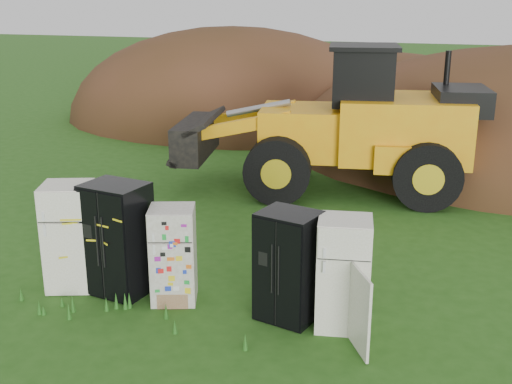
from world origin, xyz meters
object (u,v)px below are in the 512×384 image
fridge_leftmost (70,236)px  wheel_loader (323,120)px  fridge_black_side (118,239)px  fridge_sticker (173,255)px  fridge_black_right (288,266)px  fridge_open_door (343,274)px

fridge_leftmost → wheel_loader: wheel_loader is taller
fridge_black_side → fridge_sticker: size_ratio=1.18×
fridge_black_side → wheel_loader: wheel_loader is taller
fridge_sticker → wheel_loader: (1.02, 6.92, 1.05)m
fridge_sticker → fridge_black_side: bearing=159.6°
wheel_loader → fridge_black_right: bearing=-92.3°
fridge_leftmost → fridge_black_right: fridge_leftmost is taller
fridge_black_side → fridge_black_right: fridge_black_side is taller
fridge_black_right → wheel_loader: bearing=112.3°
fridge_black_side → fridge_sticker: bearing=8.4°
fridge_black_side → wheel_loader: bearing=83.3°
wheel_loader → fridge_open_door: bearing=-85.4°
fridge_black_side → fridge_open_door: bearing=9.2°
fridge_sticker → fridge_open_door: size_ratio=0.93×
fridge_sticker → fridge_open_door: fridge_open_door is taller
fridge_leftmost → fridge_open_door: size_ratio=1.06×
fridge_leftmost → fridge_open_door: fridge_leftmost is taller
fridge_black_side → fridge_open_door: 3.85m
fridge_sticker → fridge_black_right: 1.96m
fridge_black_side → fridge_black_right: 2.99m
fridge_black_side → fridge_leftmost: bearing=-165.6°
fridge_leftmost → fridge_black_right: bearing=-19.3°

